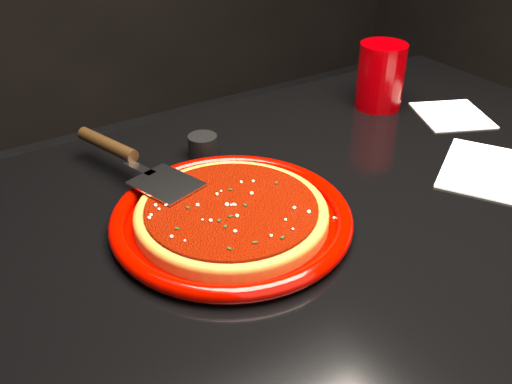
% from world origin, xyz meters
% --- Properties ---
extents(table, '(1.20, 0.80, 0.75)m').
position_xyz_m(table, '(0.00, 0.00, 0.38)').
color(table, black).
rests_on(table, floor).
extents(plate, '(0.39, 0.39, 0.03)m').
position_xyz_m(plate, '(-0.17, 0.02, 0.76)').
color(plate, '#840300').
rests_on(plate, table).
extents(pizza_crust, '(0.31, 0.31, 0.01)m').
position_xyz_m(pizza_crust, '(-0.17, 0.02, 0.77)').
color(pizza_crust, '#94521D').
rests_on(pizza_crust, plate).
extents(pizza_crust_rim, '(0.31, 0.31, 0.02)m').
position_xyz_m(pizza_crust_rim, '(-0.17, 0.02, 0.77)').
color(pizza_crust_rim, '#94521D').
rests_on(pizza_crust_rim, plate).
extents(pizza_sauce, '(0.27, 0.27, 0.01)m').
position_xyz_m(pizza_sauce, '(-0.17, 0.02, 0.78)').
color(pizza_sauce, '#630B00').
rests_on(pizza_sauce, plate).
extents(parmesan_dusting, '(0.23, 0.23, 0.01)m').
position_xyz_m(parmesan_dusting, '(-0.17, 0.02, 0.79)').
color(parmesan_dusting, beige).
rests_on(parmesan_dusting, plate).
extents(basil_flecks, '(0.22, 0.22, 0.00)m').
position_xyz_m(basil_flecks, '(-0.17, 0.02, 0.78)').
color(basil_flecks, black).
rests_on(basil_flecks, plate).
extents(pizza_server, '(0.18, 0.33, 0.02)m').
position_xyz_m(pizza_server, '(-0.24, 0.20, 0.79)').
color(pizza_server, silver).
rests_on(pizza_server, plate).
extents(cup, '(0.12, 0.12, 0.13)m').
position_xyz_m(cup, '(0.29, 0.22, 0.81)').
color(cup, '#910002').
rests_on(cup, table).
extents(napkin_a, '(0.25, 0.25, 0.00)m').
position_xyz_m(napkin_a, '(0.27, -0.09, 0.75)').
color(napkin_a, white).
rests_on(napkin_a, table).
extents(napkin_b, '(0.17, 0.18, 0.00)m').
position_xyz_m(napkin_b, '(0.38, 0.11, 0.75)').
color(napkin_b, white).
rests_on(napkin_b, table).
extents(ramekin, '(0.06, 0.06, 0.04)m').
position_xyz_m(ramekin, '(-0.11, 0.22, 0.77)').
color(ramekin, black).
rests_on(ramekin, table).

